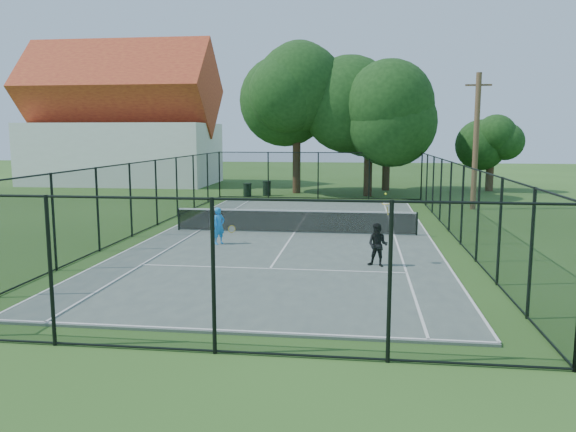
# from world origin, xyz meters

# --- Properties ---
(ground) EXTENTS (120.00, 120.00, 0.00)m
(ground) POSITION_xyz_m (0.00, 0.00, 0.00)
(ground) COLOR #2A4C1A
(tennis_court) EXTENTS (11.00, 24.00, 0.06)m
(tennis_court) POSITION_xyz_m (0.00, 0.00, 0.03)
(tennis_court) COLOR #4F5D58
(tennis_court) RESTS_ON ground
(tennis_net) EXTENTS (10.08, 0.08, 0.95)m
(tennis_net) POSITION_xyz_m (0.00, 0.00, 0.58)
(tennis_net) COLOR black
(tennis_net) RESTS_ON tennis_court
(fence) EXTENTS (13.10, 26.10, 3.00)m
(fence) POSITION_xyz_m (0.00, 0.00, 1.50)
(fence) COLOR black
(fence) RESTS_ON ground
(tree_near_left) EXTENTS (7.50, 7.50, 9.78)m
(tree_near_left) POSITION_xyz_m (-1.78, 16.35, 6.02)
(tree_near_left) COLOR #332114
(tree_near_left) RESTS_ON ground
(tree_near_mid) EXTENTS (6.84, 6.84, 8.94)m
(tree_near_mid) POSITION_xyz_m (3.19, 15.04, 5.51)
(tree_near_mid) COLOR #332114
(tree_near_mid) RESTS_ON ground
(tree_near_right) EXTENTS (6.13, 6.13, 8.46)m
(tree_near_right) POSITION_xyz_m (4.57, 19.17, 5.38)
(tree_near_right) COLOR #332114
(tree_near_right) RESTS_ON ground
(tree_far_right) EXTENTS (3.98, 3.98, 5.27)m
(tree_far_right) POSITION_xyz_m (12.08, 19.63, 3.25)
(tree_far_right) COLOR #332114
(tree_far_right) RESTS_ON ground
(building) EXTENTS (15.30, 8.15, 11.87)m
(building) POSITION_xyz_m (-17.00, 22.00, 4.93)
(building) COLOR silver
(building) RESTS_ON ground
(trash_bin_left) EXTENTS (0.58, 0.58, 0.87)m
(trash_bin_left) POSITION_xyz_m (-4.82, 13.86, 0.44)
(trash_bin_left) COLOR black
(trash_bin_left) RESTS_ON ground
(trash_bin_right) EXTENTS (0.58, 0.58, 1.00)m
(trash_bin_right) POSITION_xyz_m (-3.57, 14.33, 0.50)
(trash_bin_right) COLOR black
(trash_bin_right) RESTS_ON ground
(utility_pole) EXTENTS (1.40, 0.30, 7.42)m
(utility_pole) POSITION_xyz_m (8.92, 9.00, 3.77)
(utility_pole) COLOR #4C3823
(utility_pole) RESTS_ON ground
(player_blue) EXTENTS (0.87, 0.60, 1.38)m
(player_blue) POSITION_xyz_m (-2.51, -2.77, 0.75)
(player_blue) COLOR #1B8BEA
(player_blue) RESTS_ON tennis_court
(player_black) EXTENTS (0.79, 0.87, 2.25)m
(player_black) POSITION_xyz_m (3.27, -5.64, 0.74)
(player_black) COLOR black
(player_black) RESTS_ON tennis_court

